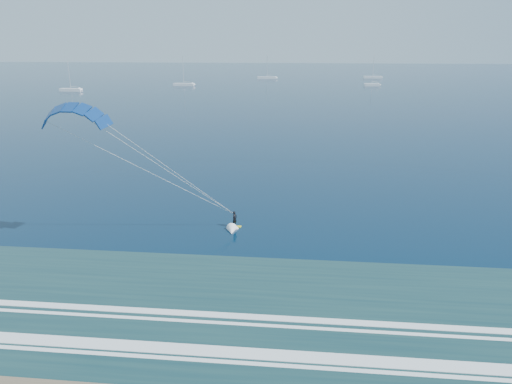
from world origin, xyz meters
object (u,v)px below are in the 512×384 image
object	(u,v)px
sailboat_2	(267,78)
sailboat_4	(373,77)
kitesurfer_rig	(157,164)
sailboat_0	(71,90)
sailboat_3	(372,85)
sailboat_1	(184,84)

from	to	relation	value
sailboat_2	sailboat_4	distance (m)	58.94
sailboat_2	sailboat_4	xyz separation A→B (m)	(58.08, 10.02, -0.00)
kitesurfer_rig	sailboat_0	world-z (taller)	kitesurfer_rig
sailboat_3	sailboat_0	bearing A→B (deg)	-163.79
sailboat_1	sailboat_4	world-z (taller)	sailboat_4
sailboat_0	kitesurfer_rig	bearing A→B (deg)	-60.10
sailboat_1	sailboat_4	xyz separation A→B (m)	(92.67, 56.59, 0.00)
kitesurfer_rig	sailboat_1	bearing A→B (deg)	103.52
sailboat_3	sailboat_4	bearing A→B (deg)	81.66
sailboat_2	kitesurfer_rig	bearing A→B (deg)	-88.47
sailboat_2	sailboat_4	world-z (taller)	sailboat_2
sailboat_0	sailboat_4	xyz separation A→B (m)	(132.00, 85.68, 0.01)
sailboat_0	sailboat_4	distance (m)	157.37
sailboat_2	sailboat_0	bearing A→B (deg)	-134.33
sailboat_4	sailboat_3	bearing A→B (deg)	-98.34
kitesurfer_rig	sailboat_4	distance (m)	230.28
sailboat_1	sailboat_2	xyz separation A→B (m)	(34.59, 46.57, 0.00)
sailboat_0	sailboat_1	distance (m)	48.92
sailboat_0	sailboat_4	bearing A→B (deg)	32.99
sailboat_1	sailboat_3	distance (m)	85.73
sailboat_0	sailboat_1	bearing A→B (deg)	36.50
sailboat_1	sailboat_0	bearing A→B (deg)	-143.50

